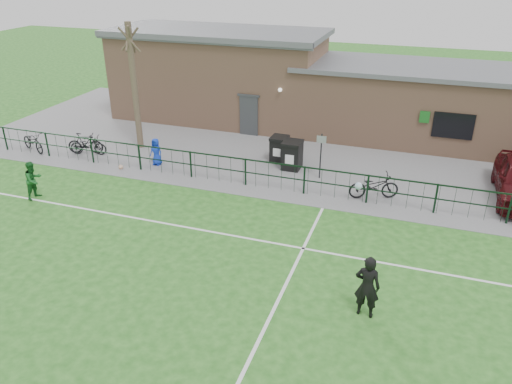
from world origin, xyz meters
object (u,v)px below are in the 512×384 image
(spectator_child, at_px, (156,152))
(outfield_player, at_px, (34,180))
(wheelie_bin_left, at_px, (292,156))
(wheelie_bin_right, at_px, (279,149))
(bare_tree, at_px, (135,88))
(sign_post, at_px, (321,156))
(bicycle_c, at_px, (88,145))
(bicycle_e, at_px, (374,186))
(bicycle_b, at_px, (85,143))
(bicycle_a, at_px, (33,141))
(ball_ground, at_px, (121,167))

(spectator_child, bearing_deg, outfield_player, -116.55)
(wheelie_bin_left, relative_size, spectator_child, 0.96)
(wheelie_bin_right, height_order, spectator_child, spectator_child)
(wheelie_bin_left, bearing_deg, bare_tree, 179.46)
(sign_post, height_order, bicycle_c, sign_post)
(outfield_player, bearing_deg, wheelie_bin_right, -44.02)
(sign_post, bearing_deg, bicycle_e, -26.43)
(bare_tree, xyz_separation_m, bicycle_b, (-2.01, -1.64, -2.47))
(bicycle_c, bearing_deg, bicycle_a, 86.31)
(ball_ground, bearing_deg, bicycle_a, 174.19)
(wheelie_bin_left, distance_m, sign_post, 1.59)
(sign_post, xyz_separation_m, bicycle_a, (-13.89, -1.41, -0.52))
(wheelie_bin_left, xyz_separation_m, spectator_child, (-5.95, -1.60, 0.03))
(wheelie_bin_right, bearing_deg, bicycle_c, -164.13)
(wheelie_bin_right, relative_size, bicycle_b, 0.63)
(bare_tree, height_order, spectator_child, bare_tree)
(wheelie_bin_left, relative_size, sign_post, 0.60)
(wheelie_bin_right, height_order, bicycle_a, wheelie_bin_right)
(sign_post, bearing_deg, wheelie_bin_right, 148.79)
(bicycle_b, bearing_deg, bicycle_a, 85.61)
(sign_post, xyz_separation_m, bicycle_b, (-11.27, -0.85, -0.49))
(bare_tree, height_order, sign_post, bare_tree)
(bare_tree, relative_size, spectator_child, 4.81)
(wheelie_bin_left, bearing_deg, outfield_player, -144.55)
(spectator_child, xyz_separation_m, ball_ground, (-1.29, -0.98, -0.54))
(wheelie_bin_left, distance_m, bicycle_e, 4.25)
(spectator_child, bearing_deg, wheelie_bin_right, 29.92)
(bare_tree, relative_size, bicycle_b, 3.52)
(wheelie_bin_right, distance_m, bicycle_e, 5.29)
(sign_post, height_order, bicycle_a, sign_post)
(wheelie_bin_right, height_order, bicycle_e, wheelie_bin_right)
(wheelie_bin_left, bearing_deg, sign_post, -23.49)
(bare_tree, height_order, bicycle_e, bare_tree)
(bicycle_b, bearing_deg, outfield_player, 176.18)
(bicycle_e, xyz_separation_m, outfield_player, (-12.65, -4.31, 0.23))
(wheelie_bin_right, relative_size, ball_ground, 5.22)
(wheelie_bin_right, xyz_separation_m, bicycle_a, (-11.67, -2.76, -0.06))
(bare_tree, height_order, bicycle_a, bare_tree)
(sign_post, height_order, bicycle_b, sign_post)
(bicycle_e, relative_size, spectator_child, 1.57)
(outfield_player, relative_size, ball_ground, 7.39)
(wheelie_bin_right, xyz_separation_m, sign_post, (2.22, -1.34, 0.46))
(bicycle_a, relative_size, bicycle_c, 1.05)
(bicycle_b, bearing_deg, bare_tree, -67.33)
(ball_ground, bearing_deg, outfield_player, -113.81)
(wheelie_bin_left, xyz_separation_m, bicycle_c, (-9.67, -1.54, -0.14))
(wheelie_bin_left, bearing_deg, ball_ground, -159.84)
(wheelie_bin_left, relative_size, bicycle_b, 0.70)
(bicycle_a, xyz_separation_m, bicycle_e, (16.31, 0.21, 0.03))
(wheelie_bin_left, xyz_separation_m, wheelie_bin_right, (-0.81, 0.71, -0.06))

